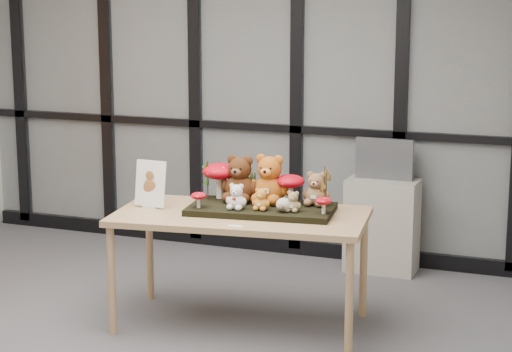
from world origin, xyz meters
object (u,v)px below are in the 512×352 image
at_px(mushroom_back_left, 220,179).
at_px(bear_brown_medium, 240,176).
at_px(bear_white_bow, 237,195).
at_px(mushroom_front_right, 324,205).
at_px(monitor, 384,159).
at_px(cabinet, 382,225).
at_px(bear_beige_small, 293,200).
at_px(mushroom_front_left, 199,199).
at_px(sign_holder, 150,186).
at_px(bear_tan_back, 316,187).
at_px(mushroom_back_right, 290,188).
at_px(diorama_tray, 261,209).
at_px(bear_pooh_yellow, 270,176).
at_px(plush_cream_hedgehog, 284,204).
at_px(bear_small_yellow, 261,198).
at_px(display_table, 241,223).

bearing_deg(mushroom_back_left, bear_brown_medium, -11.73).
bearing_deg(bear_white_bow, mushroom_front_right, 0.89).
height_order(bear_brown_medium, mushroom_front_right, bear_brown_medium).
distance_m(bear_brown_medium, monitor, 1.51).
relative_size(bear_brown_medium, cabinet, 0.47).
distance_m(bear_beige_small, mushroom_front_left, 0.61).
bearing_deg(mushroom_front_left, sign_holder, 173.27).
distance_m(bear_tan_back, mushroom_back_right, 0.17).
relative_size(mushroom_back_left, mushroom_front_right, 2.26).
bearing_deg(cabinet, bear_white_bow, -110.53).
xyz_separation_m(diorama_tray, mushroom_front_left, (-0.36, -0.18, 0.08)).
height_order(bear_brown_medium, mushroom_back_left, bear_brown_medium).
bearing_deg(bear_pooh_yellow, plush_cream_hedgehog, -57.74).
xyz_separation_m(bear_tan_back, bear_white_bow, (-0.44, -0.29, -0.03)).
xyz_separation_m(mushroom_front_left, mushroom_front_right, (0.79, 0.14, 0.00)).
bearing_deg(bear_beige_small, sign_holder, 176.99).
xyz_separation_m(bear_small_yellow, mushroom_front_left, (-0.40, -0.09, -0.02)).
relative_size(diorama_tray, bear_brown_medium, 2.74).
relative_size(bear_pooh_yellow, bear_brown_medium, 1.04).
relative_size(diorama_tray, sign_holder, 2.96).
height_order(mushroom_back_left, mushroom_back_right, mushroom_back_left).
height_order(diorama_tray, cabinet, diorama_tray).
relative_size(bear_tan_back, mushroom_back_left, 0.92).
bearing_deg(mushroom_front_left, diorama_tray, 26.93).
relative_size(bear_small_yellow, sign_holder, 0.49).
height_order(bear_brown_medium, plush_cream_hedgehog, bear_brown_medium).
height_order(bear_pooh_yellow, mushroom_front_left, bear_pooh_yellow).
bearing_deg(bear_beige_small, mushroom_back_right, 106.42).
distance_m(sign_holder, monitor, 1.98).
bearing_deg(bear_white_bow, cabinet, 61.82).
xyz_separation_m(bear_small_yellow, mushroom_back_right, (0.11, 0.23, 0.03)).
distance_m(diorama_tray, bear_tan_back, 0.38).
distance_m(bear_brown_medium, bear_small_yellow, 0.30).
bearing_deg(plush_cream_hedgehog, bear_tan_back, 52.79).
bearing_deg(mushroom_front_left, cabinet, 62.96).
bearing_deg(mushroom_back_right, bear_beige_small, -65.93).
bearing_deg(bear_beige_small, bear_white_bow, -177.23).
bearing_deg(mushroom_back_left, display_table, -40.67).
relative_size(bear_tan_back, mushroom_front_left, 2.16).
bearing_deg(display_table, mushroom_front_right, -4.32).
xyz_separation_m(bear_tan_back, mushroom_front_left, (-0.68, -0.34, -0.06)).
distance_m(bear_pooh_yellow, monitor, 1.41).
height_order(bear_beige_small, cabinet, bear_beige_small).
distance_m(mushroom_back_right, mushroom_front_right, 0.34).
relative_size(bear_pooh_yellow, mushroom_front_left, 3.15).
bearing_deg(mushroom_front_left, mushroom_front_right, 9.93).
bearing_deg(mushroom_front_right, sign_holder, -175.29).
height_order(diorama_tray, bear_small_yellow, bear_small_yellow).
relative_size(diorama_tray, bear_small_yellow, 6.01).
bearing_deg(mushroom_back_left, diorama_tray, -19.39).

